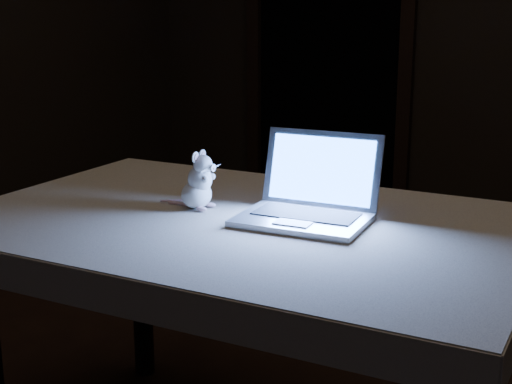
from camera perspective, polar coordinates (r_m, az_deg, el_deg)
The scene contains 5 objects.
doorway at distance 4.49m, azimuth 5.63°, elevation 12.76°, with size 1.06×0.36×2.13m, color black, non-canonical shape.
table at distance 1.89m, azimuth -1.00°, elevation -12.10°, with size 1.26×0.81×0.68m, color black, non-canonical shape.
tablecloth at distance 1.82m, azimuth -1.54°, elevation -2.78°, with size 1.34×0.89×0.08m, color beige, non-canonical shape.
laptop at distance 1.69m, azimuth 3.61°, elevation 0.82°, with size 0.29×0.26×0.20m, color #A9A8AD, non-canonical shape.
plush_mouse at distance 1.83m, azimuth -4.62°, elevation 0.94°, with size 0.11×0.11×0.15m, color white, non-canonical shape.
Camera 1 is at (0.69, -1.61, 1.17)m, focal length 52.00 mm.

